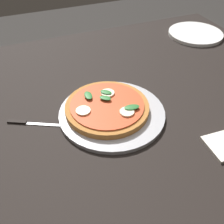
{
  "coord_description": "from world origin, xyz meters",
  "views": [
    {
      "loc": [
        0.25,
        0.58,
        1.28
      ],
      "look_at": [
        0.03,
        0.03,
        0.77
      ],
      "focal_mm": 42.9,
      "sensor_mm": 36.0,
      "label": 1
    }
  ],
  "objects_px": {
    "knife": "(27,123)",
    "dining_table": "(116,128)",
    "plate_white": "(195,34)",
    "pizza": "(107,107)",
    "serving_tray": "(112,113)"
  },
  "relations": [
    {
      "from": "pizza",
      "to": "plate_white",
      "type": "relative_size",
      "value": 1.03
    },
    {
      "from": "knife",
      "to": "dining_table",
      "type": "bearing_deg",
      "value": 174.74
    },
    {
      "from": "serving_tray",
      "to": "plate_white",
      "type": "distance_m",
      "value": 0.65
    },
    {
      "from": "dining_table",
      "to": "pizza",
      "type": "height_order",
      "value": "pizza"
    },
    {
      "from": "serving_tray",
      "to": "pizza",
      "type": "relative_size",
      "value": 1.26
    },
    {
      "from": "dining_table",
      "to": "pizza",
      "type": "bearing_deg",
      "value": 28.66
    },
    {
      "from": "pizza",
      "to": "knife",
      "type": "height_order",
      "value": "pizza"
    },
    {
      "from": "serving_tray",
      "to": "pizza",
      "type": "xyz_separation_m",
      "value": [
        0.01,
        -0.01,
        0.02
      ]
    },
    {
      "from": "serving_tray",
      "to": "dining_table",
      "type": "bearing_deg",
      "value": -129.27
    },
    {
      "from": "knife",
      "to": "pizza",
      "type": "bearing_deg",
      "value": 168.88
    },
    {
      "from": "dining_table",
      "to": "serving_tray",
      "type": "distance_m",
      "value": 0.11
    },
    {
      "from": "dining_table",
      "to": "knife",
      "type": "xyz_separation_m",
      "value": [
        0.26,
        -0.02,
        0.09
      ]
    },
    {
      "from": "dining_table",
      "to": "plate_white",
      "type": "distance_m",
      "value": 0.62
    },
    {
      "from": "knife",
      "to": "serving_tray",
      "type": "bearing_deg",
      "value": 166.49
    },
    {
      "from": "serving_tray",
      "to": "knife",
      "type": "bearing_deg",
      "value": -13.51
    }
  ]
}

